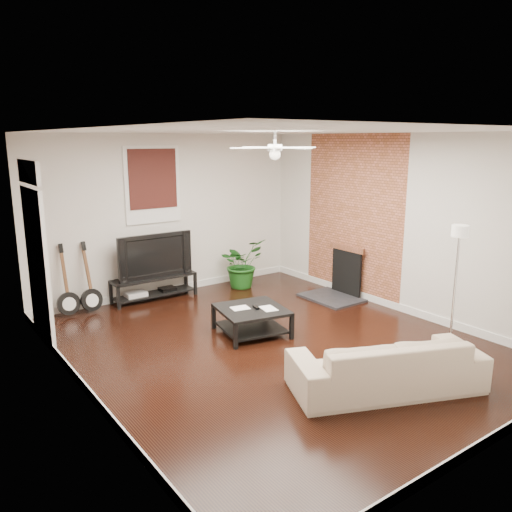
# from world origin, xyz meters

# --- Properties ---
(room) EXTENTS (5.01, 6.01, 2.81)m
(room) POSITION_xyz_m (0.00, 0.00, 1.40)
(room) COLOR black
(room) RESTS_ON ground
(brick_accent) EXTENTS (0.02, 2.20, 2.80)m
(brick_accent) POSITION_xyz_m (2.49, 1.00, 1.40)
(brick_accent) COLOR #995431
(brick_accent) RESTS_ON floor
(fireplace) EXTENTS (0.80, 1.10, 0.92)m
(fireplace) POSITION_xyz_m (2.20, 1.00, 0.46)
(fireplace) COLOR black
(fireplace) RESTS_ON floor
(window_back) EXTENTS (1.00, 0.06, 1.30)m
(window_back) POSITION_xyz_m (-0.30, 2.97, 1.95)
(window_back) COLOR #34110E
(window_back) RESTS_ON wall_back
(door_left) EXTENTS (0.08, 1.00, 2.50)m
(door_left) POSITION_xyz_m (-2.46, 1.90, 1.25)
(door_left) COLOR white
(door_left) RESTS_ON wall_left
(tv_stand) EXTENTS (1.46, 0.39, 0.41)m
(tv_stand) POSITION_xyz_m (-0.44, 2.78, 0.20)
(tv_stand) COLOR black
(tv_stand) RESTS_ON floor
(tv) EXTENTS (1.31, 0.17, 0.76)m
(tv) POSITION_xyz_m (-0.44, 2.80, 0.79)
(tv) COLOR black
(tv) RESTS_ON tv_stand
(coffee_table) EXTENTS (1.05, 1.05, 0.37)m
(coffee_table) POSITION_xyz_m (-0.01, 0.50, 0.19)
(coffee_table) COLOR black
(coffee_table) RESTS_ON floor
(sofa) EXTENTS (2.24, 1.56, 0.61)m
(sofa) POSITION_xyz_m (0.23, -1.71, 0.30)
(sofa) COLOR #C3AD92
(sofa) RESTS_ON floor
(floor_lamp) EXTENTS (0.37, 0.37, 1.70)m
(floor_lamp) POSITION_xyz_m (1.58, -1.61, 0.85)
(floor_lamp) COLOR silver
(floor_lamp) RESTS_ON floor
(potted_plant) EXTENTS (0.95, 0.87, 0.91)m
(potted_plant) POSITION_xyz_m (1.20, 2.52, 0.45)
(potted_plant) COLOR #195518
(potted_plant) RESTS_ON floor
(guitar_left) EXTENTS (0.37, 0.27, 1.15)m
(guitar_left) POSITION_xyz_m (-1.90, 2.75, 0.58)
(guitar_left) COLOR black
(guitar_left) RESTS_ON floor
(guitar_right) EXTENTS (0.39, 0.30, 1.15)m
(guitar_right) POSITION_xyz_m (-1.55, 2.72, 0.58)
(guitar_right) COLOR black
(guitar_right) RESTS_ON floor
(ceiling_fan) EXTENTS (1.24, 1.24, 0.32)m
(ceiling_fan) POSITION_xyz_m (0.00, 0.00, 2.60)
(ceiling_fan) COLOR white
(ceiling_fan) RESTS_ON ceiling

